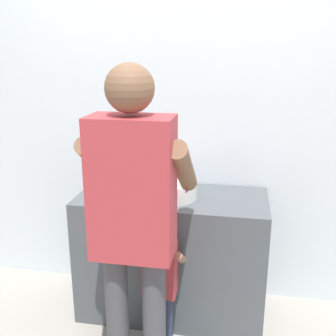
% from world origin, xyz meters
% --- Properties ---
extents(back_wall, '(4.40, 0.08, 2.70)m').
position_xyz_m(back_wall, '(0.00, 0.62, 1.35)').
color(back_wall, silver).
rests_on(back_wall, ground).
extents(vanity_cabinet, '(1.21, 0.54, 0.83)m').
position_xyz_m(vanity_cabinet, '(0.00, 0.30, 0.42)').
color(vanity_cabinet, '#4C5156').
rests_on(vanity_cabinet, ground).
extents(sink_basin, '(0.32, 0.32, 0.11)m').
position_xyz_m(sink_basin, '(0.00, 0.28, 0.89)').
color(sink_basin, silver).
rests_on(sink_basin, vanity_cabinet).
extents(faucet, '(0.18, 0.14, 0.18)m').
position_xyz_m(faucet, '(0.00, 0.48, 0.92)').
color(faucet, '#B7BABF').
rests_on(faucet, vanity_cabinet).
extents(toothbrush_cup, '(0.07, 0.07, 0.21)m').
position_xyz_m(toothbrush_cup, '(-0.36, 0.33, 0.89)').
color(toothbrush_cup, silver).
rests_on(toothbrush_cup, vanity_cabinet).
extents(child_toddler, '(0.26, 0.26, 0.83)m').
position_xyz_m(child_toddler, '(0.00, -0.10, 0.50)').
color(child_toddler, '#2D334C').
rests_on(child_toddler, ground).
extents(adult_parent, '(0.52, 0.55, 1.69)m').
position_xyz_m(adult_parent, '(-0.07, -0.37, 1.01)').
color(adult_parent, '#47474C').
rests_on(adult_parent, ground).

